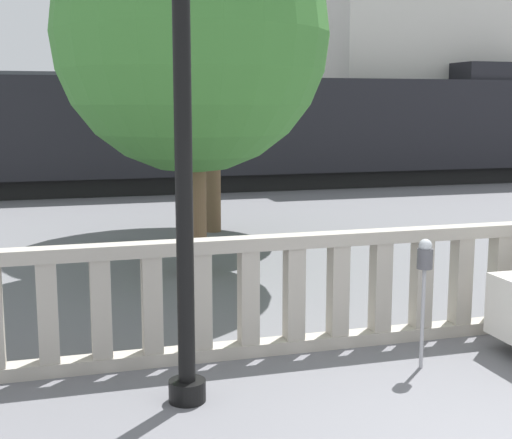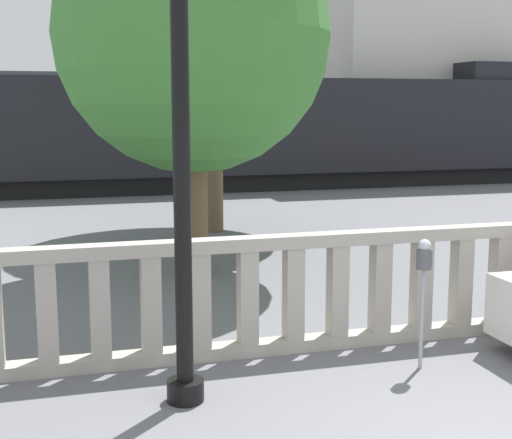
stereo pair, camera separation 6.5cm
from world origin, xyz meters
The scene contains 7 objects.
balustrade centered at (0.00, 2.85, 0.65)m, with size 12.73×0.24×1.31m.
lamppost centered at (-2.17, 1.83, 3.35)m, with size 0.34×0.34×6.64m.
parking_meter centered at (0.32, 1.99, 1.08)m, with size 0.16×0.16×1.36m.
train_near centered at (-0.22, 17.88, 1.83)m, with size 27.26×2.61×4.10m.
building_block centered at (12.31, 22.48, 4.84)m, with size 11.75×8.76×9.69m.
tree_left centered at (0.01, 10.40, 4.49)m, with size 4.70×4.70×6.85m.
tree_right centered at (-1.11, 6.77, 3.74)m, with size 4.26×4.26×5.89m.
Camera 1 is at (-3.29, -4.31, 2.70)m, focal length 50.00 mm.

